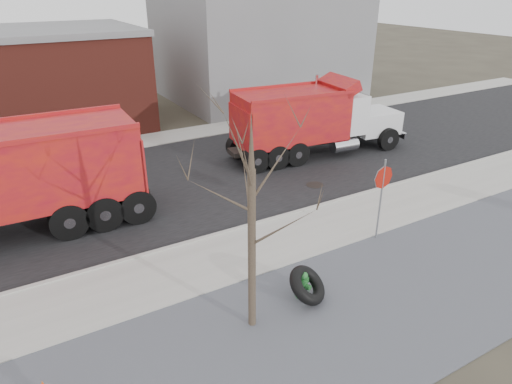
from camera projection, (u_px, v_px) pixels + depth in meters
ground at (299, 241)px, 14.39m from camera, size 120.00×120.00×0.00m
gravel_verge at (378, 302)px, 11.64m from camera, size 60.00×5.00×0.03m
sidewalk at (295, 236)px, 14.58m from camera, size 60.00×2.50×0.06m
curb at (273, 219)px, 15.58m from camera, size 60.00×0.15×0.11m
road at (214, 174)px, 19.33m from camera, size 60.00×9.40×0.02m
far_sidewalk at (167, 137)px, 23.79m from camera, size 60.00×2.00×0.06m
building_grey at (258, 36)px, 30.91m from camera, size 12.00×10.00×8.00m
bare_tree at (252, 201)px, 9.51m from camera, size 3.20×3.20×5.20m
fire_hydrant at (303, 285)px, 11.71m from camera, size 0.43×0.43×0.77m
truck_tire at (307, 285)px, 11.50m from camera, size 1.47×1.44×0.95m
stop_sign at (382, 186)px, 13.75m from camera, size 0.73×0.07×2.69m
dump_truck_red_a at (312, 118)px, 20.78m from camera, size 8.67×3.13×3.47m
dump_truck_red_b at (7, 177)px, 14.01m from camera, size 9.25×2.92×3.85m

